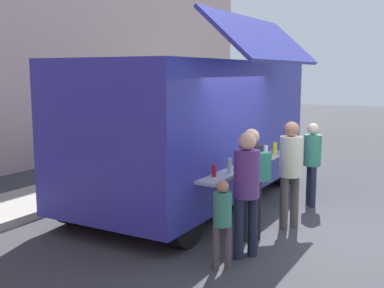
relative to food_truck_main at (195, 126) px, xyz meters
The scene contains 8 objects.
ground_plane 3.00m from the food_truck_main, 106.48° to the right, with size 60.00×60.00×0.00m, color #38383D.
food_truck_main is the anchor object (origin of this frame).
trash_bin 4.43m from the food_truck_main, 32.55° to the left, with size 0.60×0.60×1.03m, color #306237.
customer_front_ordering 2.29m from the food_truck_main, 106.72° to the right, with size 0.36×0.36×1.78m.
customer_mid_with_backpack 2.45m from the food_truck_main, 130.18° to the right, with size 0.52×0.55×1.74m.
customer_rear_waiting 3.01m from the food_truck_main, 137.24° to the right, with size 0.36×0.36×1.77m.
customer_extra_browsing 2.33m from the food_truck_main, 67.95° to the right, with size 0.33×0.33×1.61m.
child_near_queue 3.39m from the food_truck_main, 144.74° to the right, with size 0.24×0.24×1.19m.
Camera 1 is at (-7.33, -2.01, 2.58)m, focal length 44.30 mm.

